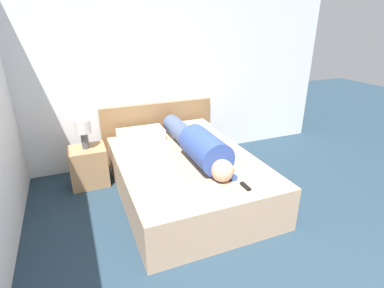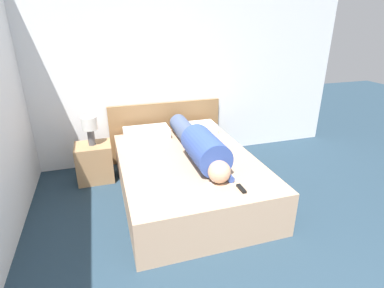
# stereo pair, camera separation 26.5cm
# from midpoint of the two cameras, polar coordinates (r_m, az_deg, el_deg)

# --- Properties ---
(wall_back) EXTENTS (5.21, 0.06, 2.60)m
(wall_back) POSITION_cam_midpoint_polar(r_m,az_deg,el_deg) (4.43, -1.30, 13.63)
(wall_back) COLOR white
(wall_back) RESTS_ON ground_plane
(bed) EXTENTS (1.54, 2.10, 0.49)m
(bed) POSITION_cam_midpoint_polar(r_m,az_deg,el_deg) (3.61, 1.36, -6.37)
(bed) COLOR tan
(bed) RESTS_ON ground_plane
(headboard) EXTENTS (1.66, 0.04, 0.87)m
(headboard) POSITION_cam_midpoint_polar(r_m,az_deg,el_deg) (4.53, -3.26, 2.51)
(headboard) COLOR olive
(headboard) RESTS_ON ground_plane
(nightstand) EXTENTS (0.46, 0.39, 0.50)m
(nightstand) POSITION_cam_midpoint_polar(r_m,az_deg,el_deg) (4.11, -16.31, -3.40)
(nightstand) COLOR #A37A51
(nightstand) RESTS_ON ground_plane
(table_lamp) EXTENTS (0.19, 0.19, 0.37)m
(table_lamp) POSITION_cam_midpoint_polar(r_m,az_deg,el_deg) (3.92, -17.11, 3.25)
(table_lamp) COLOR #4C4C51
(table_lamp) RESTS_ON nightstand
(person_lying) EXTENTS (0.37, 1.70, 0.37)m
(person_lying) POSITION_cam_midpoint_polar(r_m,az_deg,el_deg) (3.49, 3.54, -0.12)
(person_lying) COLOR tan
(person_lying) RESTS_ON bed
(pillow_near_headboard) EXTENTS (0.61, 0.32, 0.13)m
(pillow_near_headboard) POSITION_cam_midpoint_polar(r_m,az_deg,el_deg) (4.14, -6.84, 2.13)
(pillow_near_headboard) COLOR white
(pillow_near_headboard) RESTS_ON bed
(pillow_second) EXTENTS (0.58, 0.32, 0.12)m
(pillow_second) POSITION_cam_midpoint_polar(r_m,az_deg,el_deg) (4.31, 2.38, 3.03)
(pillow_second) COLOR white
(pillow_second) RESTS_ON bed
(tv_remote) EXTENTS (0.04, 0.15, 0.02)m
(tv_remote) POSITION_cam_midpoint_polar(r_m,az_deg,el_deg) (2.94, 11.97, -8.37)
(tv_remote) COLOR black
(tv_remote) RESTS_ON bed
(cell_phone) EXTENTS (0.06, 0.13, 0.01)m
(cell_phone) POSITION_cam_midpoint_polar(r_m,az_deg,el_deg) (2.95, 6.18, -8.07)
(cell_phone) COLOR #B2B7BC
(cell_phone) RESTS_ON bed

